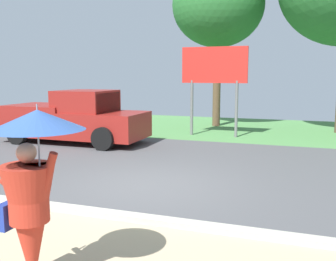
{
  "coord_description": "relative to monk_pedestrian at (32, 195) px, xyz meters",
  "views": [
    {
      "loc": [
        3.28,
        -7.72,
        2.44
      ],
      "look_at": [
        0.21,
        1.0,
        1.1
      ],
      "focal_mm": 41.54,
      "sensor_mm": 36.0,
      "label": 1
    }
  ],
  "objects": [
    {
      "name": "pickup_truck",
      "position": [
        -4.94,
        8.54,
        -0.24
      ],
      "size": [
        5.2,
        2.28,
        1.88
      ],
      "rotation": [
        0.0,
        0.0,
        -0.01
      ],
      "color": "maroon",
      "rests_on": "ground_plane"
    },
    {
      "name": "roadside_billboard",
      "position": [
        -0.57,
        11.64,
        1.44
      ],
      "size": [
        2.6,
        0.12,
        3.5
      ],
      "color": "slate",
      "rests_on": "ground_plane"
    },
    {
      "name": "ground_plane",
      "position": [
        -0.47,
        7.24,
        -1.16
      ],
      "size": [
        40.0,
        22.0,
        0.2
      ],
      "color": "#4C4C4F"
    },
    {
      "name": "monk_pedestrian",
      "position": [
        0.0,
        0.0,
        0.0
      ],
      "size": [
        1.08,
        1.02,
        2.13
      ],
      "rotation": [
        0.0,
        0.0,
        -0.13
      ],
      "color": "#B22D1E",
      "rests_on": "ground_plane"
    },
    {
      "name": "tree_right_mid",
      "position": [
        -1.13,
        14.71,
        4.44
      ],
      "size": [
        4.21,
        4.21,
        7.5
      ],
      "color": "brown",
      "rests_on": "ground_plane"
    }
  ]
}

